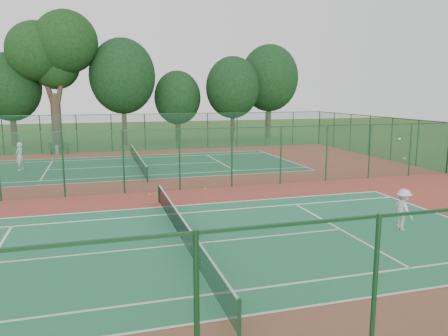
{
  "coord_description": "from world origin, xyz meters",
  "views": [
    {
      "loc": [
        -2.84,
        -23.92,
        5.46
      ],
      "look_at": [
        3.4,
        -2.54,
        1.6
      ],
      "focal_mm": 35.0,
      "sensor_mm": 36.0,
      "label": 1
    }
  ],
  "objects_px": {
    "trash_bin": "(57,150)",
    "big_tree": "(53,51)",
    "player_near": "(403,210)",
    "bench": "(59,148)",
    "player_far": "(20,156)"
  },
  "relations": [
    {
      "from": "player_near",
      "to": "bench",
      "type": "relative_size",
      "value": 0.96
    },
    {
      "from": "player_near",
      "to": "trash_bin",
      "type": "xyz_separation_m",
      "value": [
        -15.09,
        27.08,
        -0.42
      ]
    },
    {
      "from": "player_far",
      "to": "bench",
      "type": "bearing_deg",
      "value": -170.99
    },
    {
      "from": "big_tree",
      "to": "bench",
      "type": "bearing_deg",
      "value": -85.85
    },
    {
      "from": "player_near",
      "to": "bench",
      "type": "height_order",
      "value": "player_near"
    },
    {
      "from": "bench",
      "to": "trash_bin",
      "type": "bearing_deg",
      "value": -171.17
    },
    {
      "from": "player_near",
      "to": "trash_bin",
      "type": "relative_size",
      "value": 1.96
    },
    {
      "from": "player_near",
      "to": "bench",
      "type": "xyz_separation_m",
      "value": [
        -14.93,
        27.09,
        -0.3
      ]
    },
    {
      "from": "trash_bin",
      "to": "big_tree",
      "type": "bearing_deg",
      "value": 92.52
    },
    {
      "from": "trash_bin",
      "to": "bench",
      "type": "relative_size",
      "value": 0.49
    },
    {
      "from": "player_near",
      "to": "player_far",
      "type": "relative_size",
      "value": 0.83
    },
    {
      "from": "player_near",
      "to": "trash_bin",
      "type": "distance_m",
      "value": 31.0
    },
    {
      "from": "player_near",
      "to": "player_far",
      "type": "xyz_separation_m",
      "value": [
        -16.91,
        19.04,
        0.17
      ]
    },
    {
      "from": "player_far",
      "to": "bench",
      "type": "height_order",
      "value": "player_far"
    },
    {
      "from": "trash_bin",
      "to": "bench",
      "type": "bearing_deg",
      "value": 3.98
    }
  ]
}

